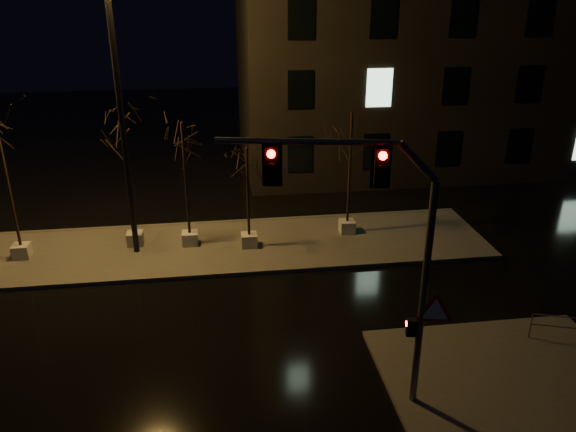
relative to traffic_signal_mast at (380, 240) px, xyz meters
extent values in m
plane|color=black|center=(-3.37, 4.03, -4.81)|extent=(90.00, 90.00, 0.00)
cube|color=#4E4C45|center=(-3.37, 10.03, -4.73)|extent=(22.00, 5.00, 0.15)
cube|color=#4E4C45|center=(4.13, 0.53, -4.73)|extent=(7.00, 5.00, 0.15)
cube|color=black|center=(10.63, 22.03, 2.69)|extent=(25.00, 12.00, 15.00)
cube|color=beige|center=(-11.66, 9.97, -4.38)|extent=(0.65, 0.65, 0.55)
cylinder|color=black|center=(-11.66, 9.97, -1.33)|extent=(0.11, 0.11, 5.56)
cube|color=beige|center=(-7.26, 10.55, -4.38)|extent=(0.65, 0.65, 0.55)
cylinder|color=black|center=(-7.26, 10.55, -1.54)|extent=(0.11, 0.11, 5.13)
cube|color=beige|center=(-4.97, 10.27, -4.38)|extent=(0.65, 0.65, 0.55)
cylinder|color=black|center=(-4.97, 10.27, -1.76)|extent=(0.11, 0.11, 4.70)
cube|color=beige|center=(-2.50, 9.76, -4.38)|extent=(0.65, 0.65, 0.55)
cylinder|color=black|center=(-2.50, 9.76, -2.25)|extent=(0.11, 0.11, 3.71)
cube|color=beige|center=(1.89, 10.58, -4.38)|extent=(0.65, 0.65, 0.55)
cylinder|color=black|center=(1.89, 10.58, -1.70)|extent=(0.11, 0.11, 4.82)
cylinder|color=#5B5D62|center=(1.13, -0.22, -1.58)|extent=(0.18, 0.18, 6.16)
cylinder|color=#5B5D62|center=(-1.73, 0.34, 2.36)|extent=(4.06, 0.93, 0.14)
cube|color=black|center=(-0.08, 0.02, 1.80)|extent=(0.35, 0.28, 0.92)
cube|color=black|center=(-2.50, 0.49, 1.80)|extent=(0.35, 0.28, 0.92)
cube|color=black|center=(0.91, -0.17, -2.40)|extent=(0.26, 0.22, 0.46)
cone|color=red|center=(1.42, -0.33, -1.89)|extent=(1.05, 0.23, 1.07)
sphere|color=#FF0C07|center=(1.13, -0.22, 2.10)|extent=(0.18, 0.18, 0.18)
cylinder|color=black|center=(-7.14, 9.88, 1.03)|extent=(0.23, 0.23, 11.38)
cylinder|color=#5B5D62|center=(5.69, 2.00, -4.25)|extent=(0.05, 0.05, 0.81)
cylinder|color=#5B5D62|center=(6.63, 1.68, -3.80)|extent=(1.89, 0.67, 0.04)
cylinder|color=#5B5D62|center=(6.63, 1.68, -4.16)|extent=(1.89, 0.67, 0.04)
camera|label=1|loc=(-3.77, -11.56, 5.64)|focal=35.00mm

